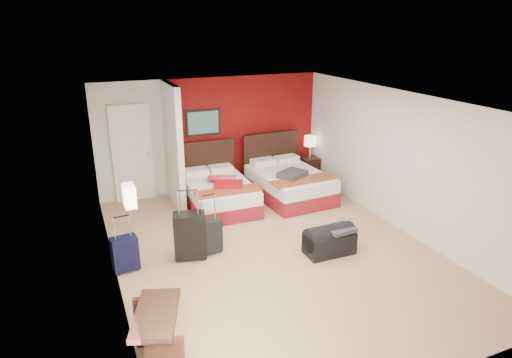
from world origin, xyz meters
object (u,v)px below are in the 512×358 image
desk (158,340)px  bed_right (290,185)px  red_suitcase_open (225,182)px  nightstand (309,169)px  suitcase_navy (125,255)px  suitcase_black (190,237)px  duffel_bag (329,242)px  bed_left (219,195)px  table_lamp (310,147)px  suitcase_charcoal (209,238)px

desk → bed_right: bearing=66.7°
red_suitcase_open → nightstand: bearing=42.4°
nightstand → suitcase_navy: bearing=-147.6°
suitcase_black → duffel_bag: size_ratio=0.93×
bed_left → red_suitcase_open: 0.35m
suitcase_navy → desk: desk is taller
bed_left → suitcase_navy: (-2.10, -1.79, -0.00)m
bed_left → table_lamp: (2.53, 0.79, 0.55)m
red_suitcase_open → bed_right: bearing=24.1°
red_suitcase_open → duffel_bag: (0.95, -2.43, -0.38)m
desk → suitcase_black: bearing=86.0°
nightstand → suitcase_charcoal: 4.15m
table_lamp → suitcase_navy: bearing=-150.9°
suitcase_black → duffel_bag: suitcase_black is taller
bed_right → nightstand: size_ratio=3.41×
table_lamp → suitcase_charcoal: bearing=-142.3°
suitcase_charcoal → suitcase_navy: bearing=172.9°
red_suitcase_open → suitcase_black: 2.08m
bed_right → duffel_bag: (-0.52, -2.47, -0.08)m
suitcase_charcoal → suitcase_black: bearing=178.5°
bed_left → bed_right: (1.58, -0.06, 0.02)m
table_lamp → duffel_bag: table_lamp is taller
bed_right → duffel_bag: 2.53m
bed_left → bed_right: size_ratio=0.94×
suitcase_charcoal → duffel_bag: 1.97m
duffel_bag → bed_right: bearing=78.6°
desk → red_suitcase_open: bearing=80.4°
red_suitcase_open → suitcase_charcoal: (-0.86, -1.65, -0.31)m
table_lamp → duffel_bag: bearing=-114.0°
duffel_bag → nightstand: bearing=66.6°
table_lamp → desk: (-4.57, -4.81, -0.45)m
red_suitcase_open → suitcase_navy: 2.80m
bed_left → red_suitcase_open: bearing=-43.6°
suitcase_charcoal → desk: bearing=-128.1°
desk → table_lamp: bearing=65.5°
bed_left → nightstand: nightstand is taller
bed_left → bed_right: 1.58m
bed_right → suitcase_charcoal: size_ratio=3.41×
suitcase_black → table_lamp: bearing=49.1°
red_suitcase_open → duffel_bag: bearing=-46.1°
bed_right → suitcase_black: (-2.67, -1.74, 0.09)m
nightstand → duffel_bag: 3.63m
suitcase_navy → desk: (0.07, -2.24, 0.10)m
bed_right → bed_left: bearing=174.7°
bed_left → table_lamp: table_lamp is taller
suitcase_navy → desk: bearing=-95.6°
suitcase_charcoal → bed_right: bearing=27.3°
bed_left → red_suitcase_open: (0.10, -0.10, 0.32)m
nightstand → table_lamp: 0.54m
bed_left → suitcase_charcoal: suitcase_charcoal is taller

